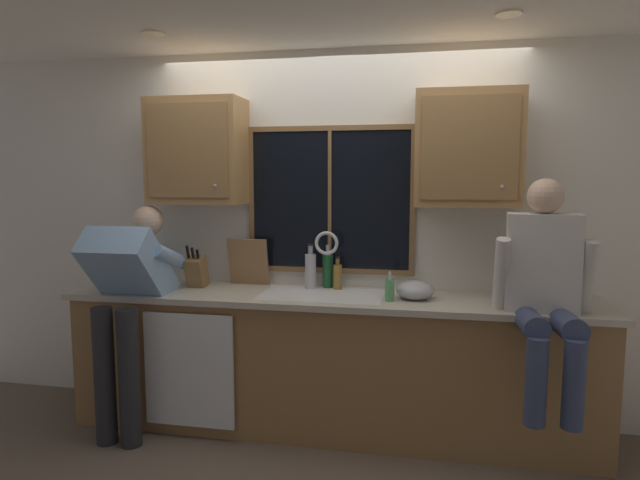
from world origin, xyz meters
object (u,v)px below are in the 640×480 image
object	(u,v)px
knife_block	(196,272)
mixing_bowl	(415,290)
person_sitting_on_counter	(545,282)
person_standing	(129,293)
bottle_amber_small	(328,270)
cutting_board	(248,262)
bottle_green_glass	(338,276)
bottle_tall_clear	(311,270)
soap_dispenser	(390,290)

from	to	relation	value
knife_block	mixing_bowl	xyz separation A→B (m)	(1.50, -0.07, -0.05)
person_sitting_on_counter	mixing_bowl	size ratio (longest dim) A/B	5.24
person_standing	bottle_amber_small	distance (m)	1.33
cutting_board	bottle_amber_small	bearing A→B (deg)	1.78
person_standing	mixing_bowl	bearing A→B (deg)	8.76
bottle_amber_small	person_standing	bearing A→B (deg)	-157.08
bottle_amber_small	person_sitting_on_counter	bearing A→B (deg)	-20.84
cutting_board	person_sitting_on_counter	bearing A→B (deg)	-14.38
knife_block	bottle_amber_small	world-z (taller)	knife_block
person_standing	bottle_amber_small	world-z (taller)	person_standing
bottle_green_glass	person_sitting_on_counter	bearing A→B (deg)	-20.05
bottle_green_glass	cutting_board	bearing A→B (deg)	177.27
bottle_green_glass	bottle_amber_small	bearing A→B (deg)	147.53
person_standing	bottle_green_glass	bearing A→B (deg)	19.82
bottle_tall_clear	mixing_bowl	bearing A→B (deg)	-13.56
person_sitting_on_counter	knife_block	size ratio (longest dim) A/B	3.92
person_standing	mixing_bowl	world-z (taller)	person_standing
cutting_board	bottle_amber_small	xyz separation A→B (m)	(0.57, 0.02, -0.04)
knife_block	soap_dispenser	bearing A→B (deg)	-7.01
knife_block	mixing_bowl	distance (m)	1.51
knife_block	mixing_bowl	bearing A→B (deg)	-2.54
soap_dispenser	bottle_green_glass	distance (m)	0.47
soap_dispenser	bottle_amber_small	world-z (taller)	bottle_amber_small
person_sitting_on_counter	knife_block	world-z (taller)	person_sitting_on_counter
knife_block	mixing_bowl	world-z (taller)	knife_block
bottle_tall_clear	bottle_green_glass	bearing A→B (deg)	4.29
bottle_amber_small	knife_block	bearing A→B (deg)	-169.46
person_standing	mixing_bowl	xyz separation A→B (m)	(1.82, 0.28, 0.04)
bottle_green_glass	bottle_amber_small	world-z (taller)	bottle_amber_small
person_standing	bottle_amber_small	xyz separation A→B (m)	(1.22, 0.52, 0.11)
person_sitting_on_counter	bottle_amber_small	distance (m)	1.42
cutting_board	soap_dispenser	world-z (taller)	cutting_board
person_sitting_on_counter	bottle_amber_small	world-z (taller)	person_sitting_on_counter
mixing_bowl	bottle_amber_small	distance (m)	0.65
bottle_tall_clear	bottle_amber_small	size ratio (longest dim) A/B	1.05
knife_block	cutting_board	world-z (taller)	cutting_board
person_standing	bottle_amber_small	bearing A→B (deg)	22.92
bottle_green_glass	bottle_amber_small	size ratio (longest dim) A/B	0.75
cutting_board	bottle_tall_clear	bearing A→B (deg)	-5.54
person_standing	knife_block	world-z (taller)	person_standing
bottle_amber_small	bottle_green_glass	bearing A→B (deg)	-32.47
person_sitting_on_counter	bottle_amber_small	size ratio (longest dim) A/B	4.23
mixing_bowl	bottle_tall_clear	distance (m)	0.74
mixing_bowl	bottle_tall_clear	world-z (taller)	bottle_tall_clear
soap_dispenser	bottle_green_glass	world-z (taller)	bottle_green_glass
bottle_green_glass	bottle_amber_small	distance (m)	0.10
person_sitting_on_counter	cutting_board	size ratio (longest dim) A/B	3.73
person_sitting_on_counter	bottle_tall_clear	bearing A→B (deg)	162.89
person_standing	bottle_green_glass	size ratio (longest dim) A/B	6.65
person_standing	knife_block	distance (m)	0.48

